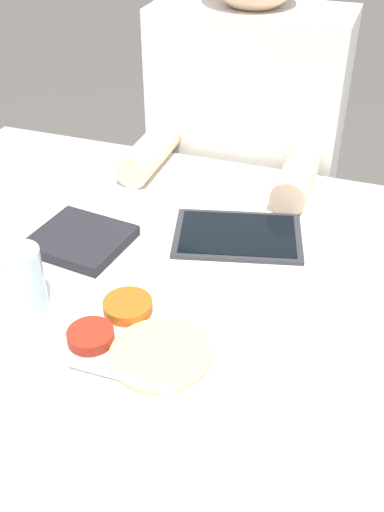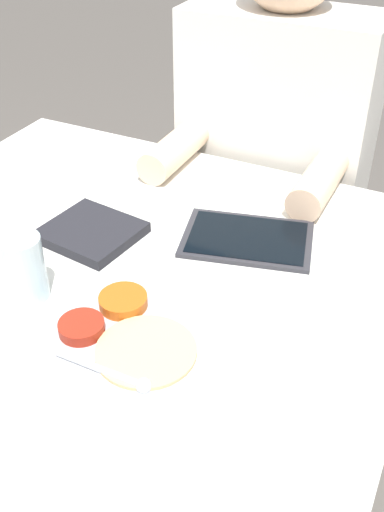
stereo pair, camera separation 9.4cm
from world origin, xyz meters
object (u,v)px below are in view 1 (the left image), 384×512
Objects in this scene: thali_tray at (133,342)px; drinking_glass at (23,281)px; red_notebook at (81,240)px; tablet_device at (238,235)px; person_diner at (242,203)px.

drinking_glass is (-0.19, 0.02, 0.05)m from thali_tray.
tablet_device is (0.26, 0.11, -0.00)m from red_notebook.
thali_tray is 0.21× the size of person_diner.
red_notebook is at bearing 91.81° from drinking_glass.
person_diner is at bearing 72.23° from red_notebook.
person_diner is 11.40× the size of drinking_glass.
drinking_glass reaches higher than thali_tray.
tablet_device is 0.39m from drinking_glass.
thali_tray is 0.33m from tablet_device.
tablet_device is at bearing -76.98° from person_diner.
thali_tray is 1.48× the size of red_notebook.
red_notebook is 0.28m from tablet_device.
thali_tray is 2.37× the size of drinking_glass.
red_notebook is at bearing 132.98° from thali_tray.
tablet_device is at bearing 78.14° from thali_tray.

